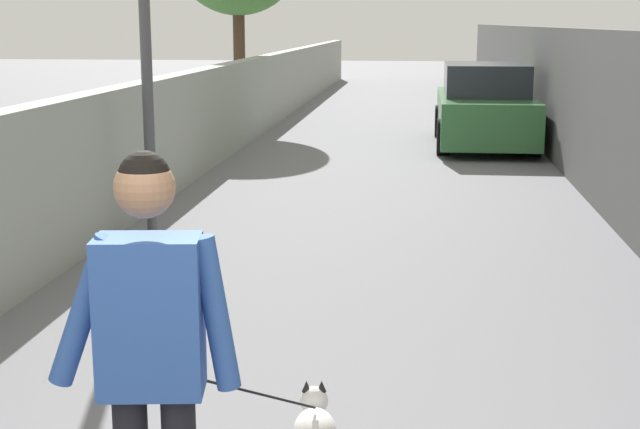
{
  "coord_description": "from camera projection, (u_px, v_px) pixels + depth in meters",
  "views": [
    {
      "loc": [
        -1.59,
        -0.55,
        2.3
      ],
      "look_at": [
        4.47,
        0.12,
        1.0
      ],
      "focal_mm": 51.0,
      "sensor_mm": 36.0,
      "label": 1
    }
  ],
  "objects": [
    {
      "name": "fence_right",
      "position": [
        583.0,
        106.0,
        13.21
      ],
      "size": [
        48.0,
        0.3,
        2.21
      ],
      "primitive_type": "cube",
      "color": "#4C4C4C",
      "rests_on": "ground"
    },
    {
      "name": "person_skateboarder",
      "position": [
        151.0,
        348.0,
        3.33
      ],
      "size": [
        0.27,
        0.72,
        1.77
      ],
      "color": "black",
      "rests_on": "skateboard"
    },
    {
      "name": "car_near",
      "position": [
        485.0,
        108.0,
        17.05
      ],
      "size": [
        4.26,
        1.8,
        1.54
      ],
      "color": "#336B38",
      "rests_on": "ground"
    },
    {
      "name": "ground_plane",
      "position": [
        388.0,
        158.0,
        15.7
      ],
      "size": [
        80.0,
        80.0,
        0.0
      ],
      "primitive_type": "plane",
      "color": "slate"
    },
    {
      "name": "wall_left",
      "position": [
        195.0,
        123.0,
        13.9
      ],
      "size": [
        48.0,
        0.3,
        1.57
      ],
      "primitive_type": "cube",
      "color": "#999E93",
      "rests_on": "ground"
    },
    {
      "name": "dog",
      "position": [
        314.0,
        428.0,
        4.61
      ],
      "size": [
        1.47,
        0.61,
        1.06
      ],
      "color": "white",
      "rests_on": "ground"
    }
  ]
}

